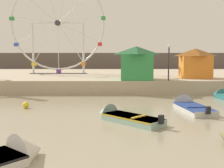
{
  "coord_description": "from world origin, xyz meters",
  "views": [
    {
      "loc": [
        4.69,
        -6.44,
        3.52
      ],
      "look_at": [
        4.71,
        13.06,
        1.64
      ],
      "focal_mm": 44.97,
      "sensor_mm": 36.0,
      "label": 1
    }
  ],
  "objects_px": {
    "mooring_buoy_orange": "(26,105)",
    "promenade_lamp_far": "(169,57)",
    "carnival_booth_orange_canopy": "(195,63)",
    "carnival_booth_green_kiosk": "(136,62)",
    "motorboat_pale_grey": "(188,106)",
    "ferris_wheel_white_frame": "(57,25)",
    "motorboat_seafoam": "(120,117)"
  },
  "relations": [
    {
      "from": "mooring_buoy_orange",
      "to": "promenade_lamp_far",
      "type": "bearing_deg",
      "value": 32.51
    },
    {
      "from": "carnival_booth_orange_canopy",
      "to": "mooring_buoy_orange",
      "type": "bearing_deg",
      "value": -141.92
    },
    {
      "from": "carnival_booth_orange_canopy",
      "to": "carnival_booth_green_kiosk",
      "type": "bearing_deg",
      "value": -160.51
    },
    {
      "from": "promenade_lamp_far",
      "to": "carnival_booth_green_kiosk",
      "type": "bearing_deg",
      "value": 155.06
    },
    {
      "from": "motorboat_pale_grey",
      "to": "carnival_booth_green_kiosk",
      "type": "relative_size",
      "value": 1.25
    },
    {
      "from": "ferris_wheel_white_frame",
      "to": "promenade_lamp_far",
      "type": "xyz_separation_m",
      "value": [
        12.44,
        -11.0,
        -4.2
      ]
    },
    {
      "from": "motorboat_pale_grey",
      "to": "carnival_booth_green_kiosk",
      "type": "distance_m",
      "value": 9.72
    },
    {
      "from": "promenade_lamp_far",
      "to": "mooring_buoy_orange",
      "type": "xyz_separation_m",
      "value": [
        -11.27,
        -7.18,
        -3.33
      ]
    },
    {
      "from": "motorboat_pale_grey",
      "to": "motorboat_seafoam",
      "type": "relative_size",
      "value": 1.2
    },
    {
      "from": "carnival_booth_orange_canopy",
      "to": "ferris_wheel_white_frame",
      "type": "bearing_deg",
      "value": 156.84
    },
    {
      "from": "motorboat_pale_grey",
      "to": "ferris_wheel_white_frame",
      "type": "height_order",
      "value": "ferris_wheel_white_frame"
    },
    {
      "from": "carnival_booth_green_kiosk",
      "to": "motorboat_seafoam",
      "type": "bearing_deg",
      "value": -97.07
    },
    {
      "from": "motorboat_pale_grey",
      "to": "carnival_booth_orange_canopy",
      "type": "distance_m",
      "value": 11.74
    },
    {
      "from": "motorboat_pale_grey",
      "to": "carnival_booth_green_kiosk",
      "type": "height_order",
      "value": "carnival_booth_green_kiosk"
    },
    {
      "from": "motorboat_seafoam",
      "to": "carnival_booth_orange_canopy",
      "type": "height_order",
      "value": "carnival_booth_orange_canopy"
    },
    {
      "from": "motorboat_seafoam",
      "to": "carnival_booth_orange_canopy",
      "type": "relative_size",
      "value": 1.2
    },
    {
      "from": "motorboat_seafoam",
      "to": "ferris_wheel_white_frame",
      "type": "height_order",
      "value": "ferris_wheel_white_frame"
    },
    {
      "from": "carnival_booth_green_kiosk",
      "to": "carnival_booth_orange_canopy",
      "type": "bearing_deg",
      "value": 18.7
    },
    {
      "from": "ferris_wheel_white_frame",
      "to": "carnival_booth_orange_canopy",
      "type": "relative_size",
      "value": 3.75
    },
    {
      "from": "carnival_booth_orange_canopy",
      "to": "mooring_buoy_orange",
      "type": "xyz_separation_m",
      "value": [
        -14.75,
        -10.48,
        -2.7
      ]
    },
    {
      "from": "mooring_buoy_orange",
      "to": "carnival_booth_orange_canopy",
      "type": "bearing_deg",
      "value": 35.39
    },
    {
      "from": "motorboat_pale_grey",
      "to": "ferris_wheel_white_frame",
      "type": "distance_m",
      "value": 23.47
    },
    {
      "from": "mooring_buoy_orange",
      "to": "carnival_booth_green_kiosk",
      "type": "bearing_deg",
      "value": 45.67
    },
    {
      "from": "motorboat_seafoam",
      "to": "carnival_booth_orange_canopy",
      "type": "bearing_deg",
      "value": -75.03
    },
    {
      "from": "mooring_buoy_orange",
      "to": "motorboat_pale_grey",
      "type": "bearing_deg",
      "value": -1.78
    },
    {
      "from": "carnival_booth_orange_canopy",
      "to": "mooring_buoy_orange",
      "type": "distance_m",
      "value": 18.29
    },
    {
      "from": "promenade_lamp_far",
      "to": "motorboat_seafoam",
      "type": "bearing_deg",
      "value": -114.1
    },
    {
      "from": "promenade_lamp_far",
      "to": "ferris_wheel_white_frame",
      "type": "bearing_deg",
      "value": 138.5
    },
    {
      "from": "carnival_booth_orange_canopy",
      "to": "motorboat_pale_grey",
      "type": "bearing_deg",
      "value": -105.92
    },
    {
      "from": "carnival_booth_green_kiosk",
      "to": "promenade_lamp_far",
      "type": "relative_size",
      "value": 1.17
    },
    {
      "from": "carnival_booth_green_kiosk",
      "to": "mooring_buoy_orange",
      "type": "distance_m",
      "value": 12.26
    },
    {
      "from": "motorboat_seafoam",
      "to": "carnival_booth_orange_canopy",
      "type": "xyz_separation_m",
      "value": [
        8.33,
        14.15,
        2.72
      ]
    }
  ]
}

